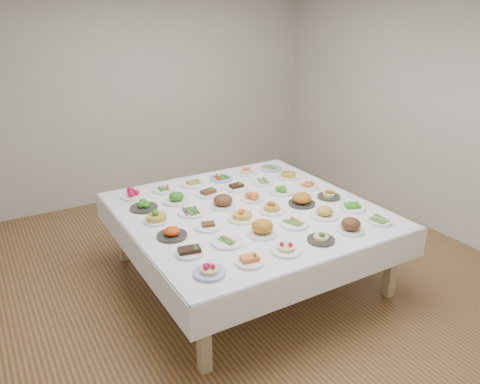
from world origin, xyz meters
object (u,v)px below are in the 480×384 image
dish_18 (156,215)px  dish_35 (271,168)px  display_table (248,215)px  dish_0 (210,268)px

dish_18 → dish_35: 1.87m
display_table → dish_0: 1.23m
dish_18 → dish_35: bearing=21.8°
dish_18 → dish_0: bearing=-89.7°
display_table → dish_0: size_ratio=9.73×
display_table → dish_18: bearing=168.0°
dish_0 → dish_18: bearing=90.3°
display_table → dish_0: dish_0 is taller
dish_0 → dish_35: (1.73, 1.75, -0.03)m
display_table → dish_18: dish_18 is taller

